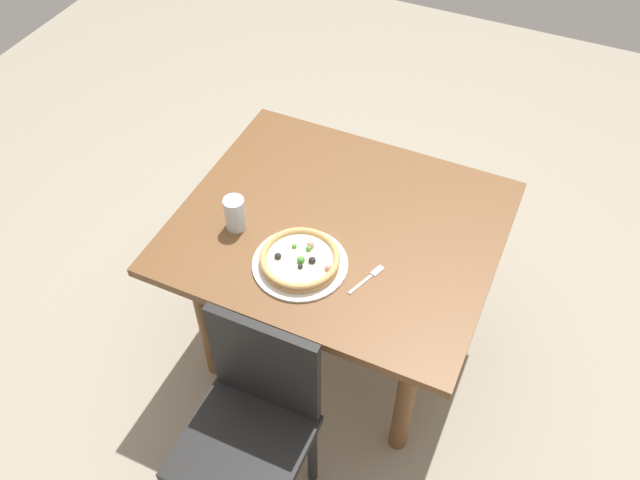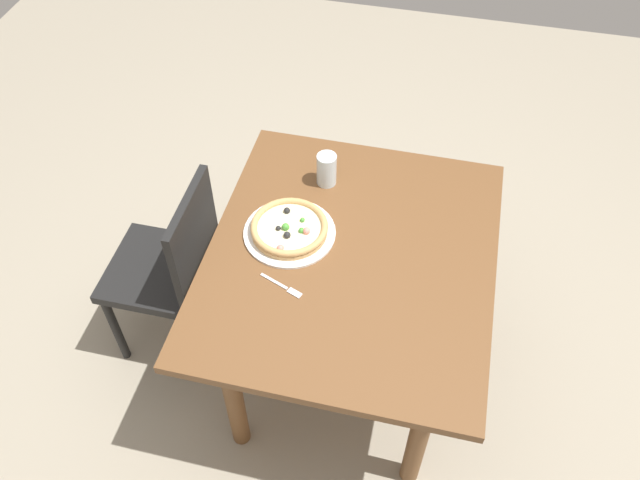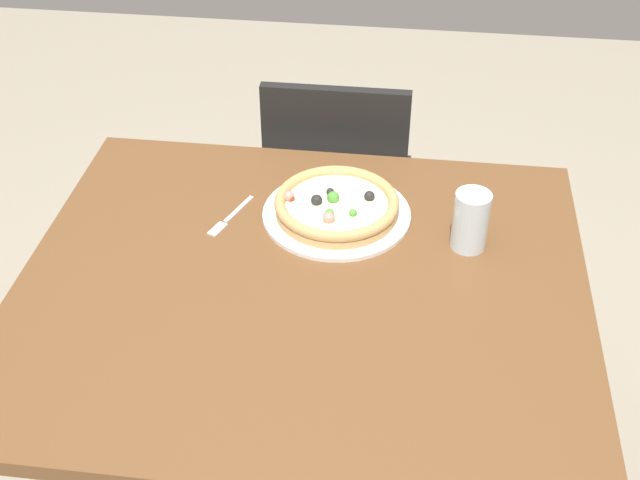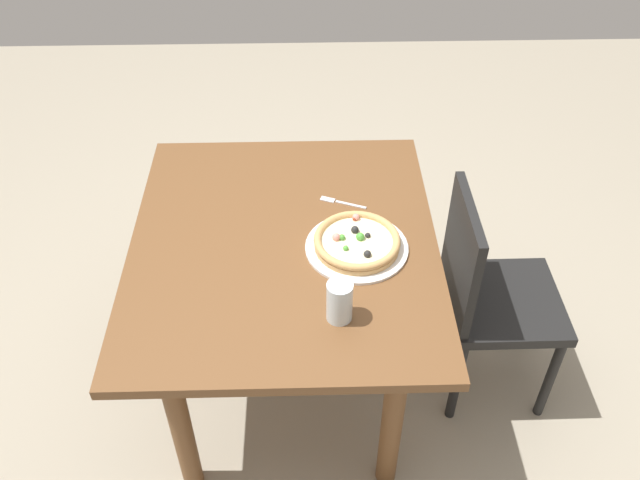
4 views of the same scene
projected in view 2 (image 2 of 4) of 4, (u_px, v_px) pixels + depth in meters
ground_plane at (345, 365)px, 2.83m from camera, size 6.00×6.00×0.00m
dining_table at (350, 275)px, 2.34m from camera, size 1.15×0.99×0.76m
chair_near at (173, 266)px, 2.56m from camera, size 0.40×0.40×0.88m
plate at (290, 233)px, 2.31m from camera, size 0.33×0.33×0.01m
pizza at (289, 228)px, 2.29m from camera, size 0.28×0.28×0.05m
fork at (284, 287)px, 2.16m from camera, size 0.07×0.16×0.00m
drinking_glass at (327, 169)px, 2.44m from camera, size 0.08×0.08×0.13m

